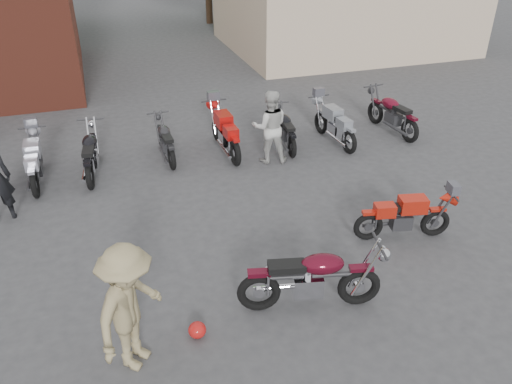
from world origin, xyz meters
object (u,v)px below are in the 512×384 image
object	(u,v)px
person_tan	(130,308)
row_bike_1	(34,160)
row_bike_3	(165,139)
row_bike_4	(225,130)
vintage_motorcycle	(313,275)
row_bike_6	(334,122)
sportbike	(405,214)
row_bike_2	(91,151)
row_bike_7	(392,112)
person_light	(270,127)
row_bike_5	(285,128)
helmet	(197,330)

from	to	relation	value
person_tan	row_bike_1	distance (m)	6.39
row_bike_3	row_bike_4	bearing A→B (deg)	-97.13
vintage_motorcycle	row_bike_6	bearing A→B (deg)	74.39
sportbike	row_bike_3	xyz separation A→B (m)	(-3.78, 5.02, -0.00)
row_bike_2	person_tan	bearing A→B (deg)	-170.56
row_bike_3	row_bike_7	xyz separation A→B (m)	(6.39, -0.29, 0.08)
row_bike_7	vintage_motorcycle	bearing A→B (deg)	132.66
row_bike_7	row_bike_4	bearing A→B (deg)	81.33
row_bike_3	row_bike_7	world-z (taller)	row_bike_7
row_bike_3	vintage_motorcycle	bearing A→B (deg)	-170.28
person_light	row_bike_7	world-z (taller)	person_light
sportbike	row_bike_4	distance (m)	5.38
vintage_motorcycle	row_bike_2	bearing A→B (deg)	131.12
vintage_motorcycle	row_bike_1	xyz separation A→B (m)	(-4.39, 5.92, -0.07)
vintage_motorcycle	row_bike_6	size ratio (longest dim) A/B	1.10
person_tan	row_bike_1	size ratio (longest dim) A/B	0.99
person_light	row_bike_5	world-z (taller)	person_light
sportbike	row_bike_7	distance (m)	5.40
row_bike_3	row_bike_1	bearing A→B (deg)	94.29
row_bike_5	row_bike_7	bearing A→B (deg)	-83.57
row_bike_6	helmet	bearing A→B (deg)	133.89
helmet	row_bike_5	size ratio (longest dim) A/B	0.15
row_bike_1	row_bike_3	size ratio (longest dim) A/B	1.09
helmet	row_bike_1	distance (m)	6.50
row_bike_2	row_bike_5	bearing A→B (deg)	-83.15
row_bike_1	row_bike_2	size ratio (longest dim) A/B	0.97
row_bike_1	row_bike_3	distance (m)	3.11
vintage_motorcycle	person_light	size ratio (longest dim) A/B	1.20
helmet	row_bike_1	size ratio (longest dim) A/B	0.14
row_bike_1	row_bike_6	world-z (taller)	row_bike_6
person_light	row_bike_7	distance (m)	4.01
helmet	row_bike_4	xyz separation A→B (m)	(2.13, 6.18, 0.50)
person_tan	row_bike_7	xyz separation A→B (m)	(7.89, 6.23, -0.38)
helmet	row_bike_2	size ratio (longest dim) A/B	0.13
row_bike_7	person_light	bearing A→B (deg)	93.21
row_bike_2	row_bike_3	bearing A→B (deg)	-73.91
helmet	row_bike_7	bearing A→B (deg)	40.81
helmet	row_bike_2	distance (m)	6.15
helmet	person_tan	bearing A→B (deg)	-167.75
row_bike_3	row_bike_7	size ratio (longest dim) A/B	0.86
row_bike_7	sportbike	bearing A→B (deg)	144.25
row_bike_1	row_bike_6	size ratio (longest dim) A/B	0.99
person_tan	row_bike_7	distance (m)	10.06
row_bike_1	row_bike_4	distance (m)	4.63
row_bike_4	row_bike_3	bearing A→B (deg)	82.83
row_bike_3	row_bike_5	bearing A→B (deg)	-96.91
row_bike_5	row_bike_6	distance (m)	1.36
row_bike_5	person_light	bearing A→B (deg)	142.34
person_light	row_bike_4	world-z (taller)	person_light
row_bike_1	row_bike_3	bearing A→B (deg)	-83.75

